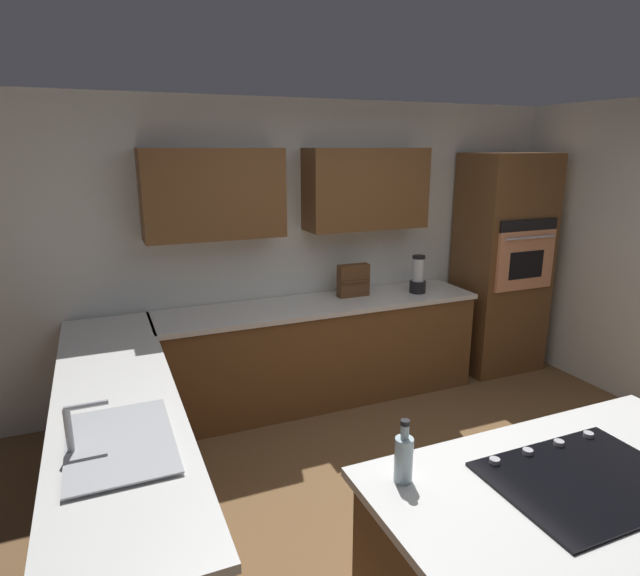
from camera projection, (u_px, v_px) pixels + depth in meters
The scene contains 13 objects.
ground_plane at pixel (443, 510), 3.33m from camera, with size 14.00×14.00×0.00m, color brown.
wall_back at pixel (310, 235), 4.75m from camera, with size 6.00×0.44×2.60m.
lower_cabinets_back at pixel (321, 353), 4.71m from camera, with size 2.80×0.60×0.86m, color brown.
countertop_back at pixel (321, 305), 4.60m from camera, with size 2.84×0.64×0.04m, color silver.
lower_cabinets_side at pixel (123, 469), 3.02m from camera, with size 0.60×2.90×0.86m, color brown.
countertop_side at pixel (115, 396), 2.91m from camera, with size 0.64×2.94×0.04m, color silver.
island_top at pixel (586, 486), 2.14m from camera, with size 1.74×0.94×0.04m, color silver.
wall_oven at pixel (502, 264), 5.28m from camera, with size 0.80×0.66×2.15m.
sink_unit at pixel (118, 442), 2.39m from camera, with size 0.46×0.70×0.23m.
cooktop at pixel (586, 479), 2.14m from camera, with size 0.76×0.56×0.03m.
blender at pixel (418, 277), 4.87m from camera, with size 0.15×0.15×0.35m.
spice_rack at pixel (353, 280), 4.76m from camera, with size 0.28×0.11×0.29m.
oil_bottle at pixel (404, 457), 2.11m from camera, with size 0.07×0.07×0.27m.
Camera 1 is at (1.82, 2.33, 2.20)m, focal length 29.86 mm.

